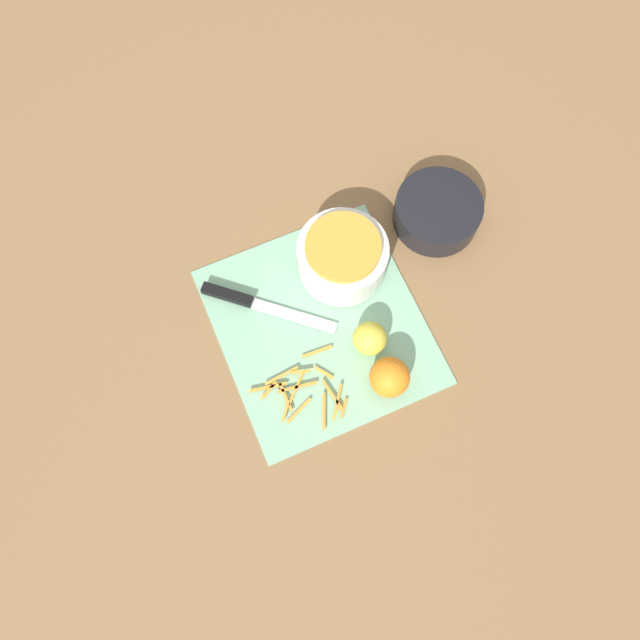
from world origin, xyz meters
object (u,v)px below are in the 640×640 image
at_px(orange_left, 390,377).
at_px(lemon, 370,338).
at_px(knife, 244,300).
at_px(bowl_dark, 437,212).
at_px(bowl_speckled, 342,256).

height_order(orange_left, lemon, orange_left).
xyz_separation_m(knife, lemon, (0.17, 0.18, 0.02)).
bearing_deg(lemon, knife, -133.30).
relative_size(bowl_dark, lemon, 2.72).
height_order(bowl_speckled, orange_left, bowl_speckled).
relative_size(bowl_speckled, lemon, 2.73).
height_order(bowl_dark, knife, bowl_dark).
bearing_deg(bowl_dark, knife, -88.02).
bearing_deg(knife, lemon, -2.06).
xyz_separation_m(bowl_dark, lemon, (0.18, -0.23, 0.01)).
relative_size(knife, orange_left, 2.94).
xyz_separation_m(bowl_dark, knife, (0.01, -0.41, -0.02)).
relative_size(orange_left, lemon, 1.17).
distance_m(knife, lemon, 0.25).
distance_m(bowl_dark, lemon, 0.29).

